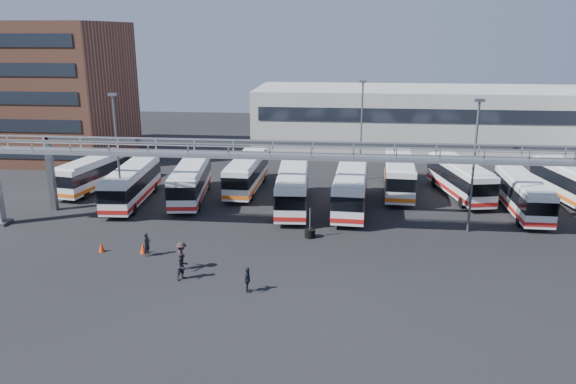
# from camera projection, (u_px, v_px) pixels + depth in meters

# --- Properties ---
(ground) EXTENTS (140.00, 140.00, 0.00)m
(ground) POSITION_uv_depth(u_px,v_px,m) (306.00, 261.00, 37.84)
(ground) COLOR black
(ground) RESTS_ON ground
(gantry) EXTENTS (51.40, 5.15, 7.10)m
(gantry) POSITION_uv_depth(u_px,v_px,m) (312.00, 162.00, 41.93)
(gantry) COLOR gray
(gantry) RESTS_ON ground
(apartment_building) EXTENTS (18.00, 15.00, 16.00)m
(apartment_building) POSITION_uv_depth(u_px,v_px,m) (44.00, 91.00, 67.66)
(apartment_building) COLOR brown
(apartment_building) RESTS_ON ground
(warehouse) EXTENTS (42.00, 14.00, 8.00)m
(warehouse) POSITION_uv_depth(u_px,v_px,m) (421.00, 120.00, 71.88)
(warehouse) COLOR #9E9E99
(warehouse) RESTS_ON ground
(light_pole_left) EXTENTS (0.70, 0.35, 10.21)m
(light_pole_left) POSITION_uv_depth(u_px,v_px,m) (117.00, 149.00, 45.48)
(light_pole_left) COLOR #4C4F54
(light_pole_left) RESTS_ON ground
(light_pole_mid) EXTENTS (0.70, 0.35, 10.21)m
(light_pole_mid) POSITION_uv_depth(u_px,v_px,m) (474.00, 159.00, 41.77)
(light_pole_mid) COLOR #4C4F54
(light_pole_mid) RESTS_ON ground
(light_pole_back) EXTENTS (0.70, 0.35, 10.21)m
(light_pole_back) POSITION_uv_depth(u_px,v_px,m) (361.00, 125.00, 56.90)
(light_pole_back) COLOR #4C4F54
(light_pole_back) RESTS_ON ground
(bus_0) EXTENTS (4.09, 10.67, 3.16)m
(bus_0) POSITION_uv_depth(u_px,v_px,m) (95.00, 172.00, 54.54)
(bus_0) COLOR silver
(bus_0) RESTS_ON ground
(bus_1) EXTENTS (3.26, 10.96, 3.28)m
(bus_1) POSITION_uv_depth(u_px,v_px,m) (132.00, 183.00, 50.11)
(bus_1) COLOR silver
(bus_1) RESTS_ON ground
(bus_2) EXTENTS (3.79, 11.05, 3.29)m
(bus_2) POSITION_uv_depth(u_px,v_px,m) (191.00, 181.00, 51.05)
(bus_2) COLOR silver
(bus_2) RESTS_ON ground
(bus_3) EXTENTS (2.74, 10.74, 3.24)m
(bus_3) POSITION_uv_depth(u_px,v_px,m) (247.00, 172.00, 54.09)
(bus_3) COLOR silver
(bus_3) RESTS_ON ground
(bus_4) EXTENTS (3.15, 11.19, 3.36)m
(bus_4) POSITION_uv_depth(u_px,v_px,m) (293.00, 188.00, 48.52)
(bus_4) COLOR silver
(bus_4) RESTS_ON ground
(bus_5) EXTENTS (3.21, 11.46, 3.44)m
(bus_5) POSITION_uv_depth(u_px,v_px,m) (351.00, 189.00, 48.14)
(bus_5) COLOR silver
(bus_5) RESTS_ON ground
(bus_6) EXTENTS (3.29, 11.54, 3.47)m
(bus_6) POSITION_uv_depth(u_px,v_px,m) (399.00, 173.00, 53.37)
(bus_6) COLOR silver
(bus_6) RESTS_ON ground
(bus_7) EXTENTS (4.62, 11.09, 3.28)m
(bus_7) POSITION_uv_depth(u_px,v_px,m) (460.00, 178.00, 52.07)
(bus_7) COLOR silver
(bus_7) RESTS_ON ground
(bus_8) EXTENTS (2.51, 10.34, 3.13)m
(bus_8) POSITION_uv_depth(u_px,v_px,m) (523.00, 194.00, 47.13)
(bus_8) COLOR silver
(bus_8) RESTS_ON ground
(bus_9) EXTENTS (4.51, 11.60, 3.44)m
(bus_9) POSITION_uv_depth(u_px,v_px,m) (575.00, 184.00, 49.46)
(bus_9) COLOR silver
(bus_9) RESTS_ON ground
(pedestrian_a) EXTENTS (0.55, 0.70, 1.69)m
(pedestrian_a) POSITION_uv_depth(u_px,v_px,m) (147.00, 244.00, 38.47)
(pedestrian_a) COLOR black
(pedestrian_a) RESTS_ON ground
(pedestrian_b) EXTENTS (1.02, 1.06, 1.72)m
(pedestrian_b) POSITION_uv_depth(u_px,v_px,m) (182.00, 266.00, 34.82)
(pedestrian_b) COLOR #26202D
(pedestrian_b) RESTS_ON ground
(pedestrian_c) EXTENTS (0.86, 1.30, 1.88)m
(pedestrian_c) POSITION_uv_depth(u_px,v_px,m) (182.00, 256.00, 36.22)
(pedestrian_c) COLOR #322221
(pedestrian_c) RESTS_ON ground
(pedestrian_d) EXTENTS (0.38, 0.91, 1.55)m
(pedestrian_d) POSITION_uv_depth(u_px,v_px,m) (247.00, 280.00, 33.13)
(pedestrian_d) COLOR black
(pedestrian_d) RESTS_ON ground
(cone_left) EXTENTS (0.47, 0.47, 0.74)m
(cone_left) POSITION_uv_depth(u_px,v_px,m) (143.00, 248.00, 39.06)
(cone_left) COLOR red
(cone_left) RESTS_ON ground
(cone_right) EXTENTS (0.54, 0.54, 0.66)m
(cone_right) POSITION_uv_depth(u_px,v_px,m) (102.00, 247.00, 39.32)
(cone_right) COLOR red
(cone_right) RESTS_ON ground
(tire_stack) EXTENTS (0.81, 0.81, 2.31)m
(tire_stack) POSITION_uv_depth(u_px,v_px,m) (310.00, 232.00, 42.03)
(tire_stack) COLOR black
(tire_stack) RESTS_ON ground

